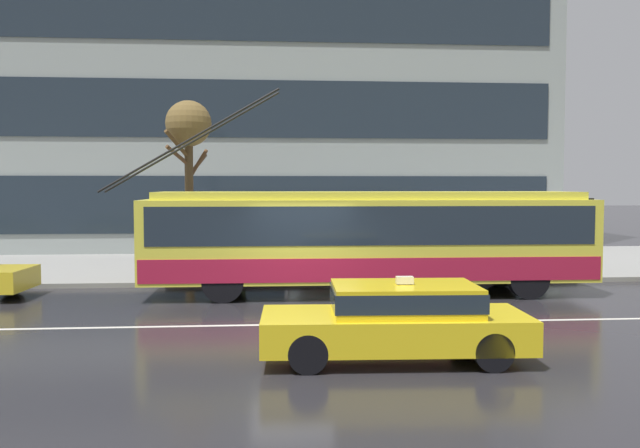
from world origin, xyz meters
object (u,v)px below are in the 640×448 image
pedestrian_approaching_curb (462,220)px  bus_shelter (349,212)px  taxi_oncoming_near (398,318)px  pedestrian_waiting_by_pole (440,223)px  trolleybus (368,237)px  pedestrian_at_shelter (243,224)px  pedestrian_walking_past (375,223)px  street_tree_bare (189,131)px

pedestrian_approaching_curb → bus_shelter: bearing=-168.3°
taxi_oncoming_near → pedestrian_waiting_by_pole: 10.59m
taxi_oncoming_near → pedestrian_waiting_by_pole: bearing=71.5°
taxi_oncoming_near → trolleybus: bearing=85.4°
taxi_oncoming_near → pedestrian_at_shelter: bearing=107.0°
taxi_oncoming_near → pedestrian_waiting_by_pole: (3.34, 9.99, 1.00)m
pedestrian_walking_past → pedestrian_waiting_by_pole: bearing=12.4°
trolleybus → bus_shelter: 3.78m
bus_shelter → pedestrian_at_shelter: bus_shelter is taller
pedestrian_walking_past → street_tree_bare: size_ratio=0.37×
taxi_oncoming_near → pedestrian_walking_past: pedestrian_walking_past is taller
taxi_oncoming_near → pedestrian_approaching_curb: size_ratio=2.21×
taxi_oncoming_near → pedestrian_at_shelter: 9.77m
pedestrian_at_shelter → trolleybus: bearing=-36.5°
bus_shelter → taxi_oncoming_near: bearing=-92.7°
pedestrian_approaching_curb → street_tree_bare: (-9.15, 0.18, 2.93)m
trolleybus → pedestrian_approaching_curb: 6.02m
pedestrian_approaching_curb → taxi_oncoming_near: bearing=-111.5°
pedestrian_waiting_by_pole → pedestrian_walking_past: bearing=-167.6°
street_tree_bare → taxi_oncoming_near: bearing=-67.9°
pedestrian_at_shelter → pedestrian_walking_past: bearing=3.3°
trolleybus → pedestrian_at_shelter: 4.21m
trolleybus → taxi_oncoming_near: (-0.55, -6.79, -0.81)m
pedestrian_at_shelter → pedestrian_approaching_curb: (7.31, 2.06, 0.01)m
pedestrian_approaching_curb → street_tree_bare: street_tree_bare is taller
trolleybus → pedestrian_approaching_curb: size_ratio=6.40×
street_tree_bare → pedestrian_waiting_by_pole: bearing=-10.8°
street_tree_bare → pedestrian_approaching_curb: bearing=-1.1°
pedestrian_approaching_curb → pedestrian_walking_past: 3.76m
pedestrian_walking_past → taxi_oncoming_near: bearing=-97.2°
taxi_oncoming_near → street_tree_bare: (-4.68, 11.53, 3.97)m
pedestrian_at_shelter → street_tree_bare: (-1.84, 2.24, 2.93)m
pedestrian_approaching_curb → pedestrian_waiting_by_pole: bearing=-129.8°
taxi_oncoming_near → pedestrian_walking_past: (1.19, 9.52, 1.05)m
trolleybus → pedestrian_walking_past: trolleybus is taller
street_tree_bare → trolleybus: bearing=-42.2°
pedestrian_walking_past → street_tree_bare: street_tree_bare is taller
trolleybus → pedestrian_waiting_by_pole: bearing=48.9°
pedestrian_approaching_curb → street_tree_bare: 9.61m
pedestrian_walking_past → street_tree_bare: (-5.87, 2.01, 2.93)m
taxi_oncoming_near → pedestrian_at_shelter: size_ratio=2.24×
trolleybus → pedestrian_approaching_curb: trolleybus is taller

